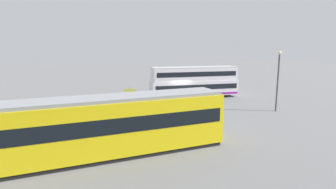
{
  "coord_description": "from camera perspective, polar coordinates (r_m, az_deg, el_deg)",
  "views": [
    {
      "loc": [
        9.16,
        31.26,
        6.52
      ],
      "look_at": [
        2.98,
        5.16,
        1.77
      ],
      "focal_mm": 28.8,
      "sensor_mm": 36.0,
      "label": 1
    }
  ],
  "objects": [
    {
      "name": "info_sign",
      "position": [
        27.39,
        -8.02,
        -0.12
      ],
      "size": [
        1.25,
        0.18,
        2.47
      ],
      "color": "slate",
      "rests_on": "ground"
    },
    {
      "name": "double_decker_bus",
      "position": [
        35.15,
        5.58,
        2.68
      ],
      "size": [
        11.5,
        2.87,
        4.0
      ],
      "color": "silver",
      "rests_on": "ground"
    },
    {
      "name": "tram_yellow",
      "position": [
        16.7,
        -10.26,
        -6.23
      ],
      "size": [
        13.51,
        4.75,
        3.65
      ],
      "color": "yellow",
      "rests_on": "ground"
    },
    {
      "name": "pedestrian_railing",
      "position": [
        28.11,
        1.65,
        -1.82
      ],
      "size": [
        9.33,
        0.27,
        1.08
      ],
      "color": "gray",
      "rests_on": "ground"
    },
    {
      "name": "street_lamp",
      "position": [
        29.41,
        22.26,
        3.63
      ],
      "size": [
        0.36,
        0.36,
        6.11
      ],
      "color": "#4C4C51",
      "rests_on": "ground"
    },
    {
      "name": "pedestrian_near_railing",
      "position": [
        28.43,
        1.24,
        -1.15
      ],
      "size": [
        0.35,
        0.36,
        1.74
      ],
      "color": "#33384C",
      "rests_on": "ground"
    },
    {
      "name": "ground_plane",
      "position": [
        33.22,
        2.94,
        -1.3
      ],
      "size": [
        160.0,
        160.0,
        0.0
      ],
      "primitive_type": "plane",
      "color": "slate"
    }
  ]
}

